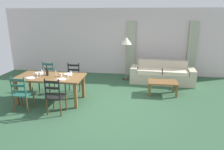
% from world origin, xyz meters
% --- Properties ---
extents(ground_plane, '(9.60, 9.60, 0.02)m').
position_xyz_m(ground_plane, '(0.00, 0.00, -0.01)').
color(ground_plane, '#2F5438').
extents(wall_far, '(9.60, 0.16, 2.70)m').
position_xyz_m(wall_far, '(0.00, 3.30, 1.35)').
color(wall_far, beige).
rests_on(wall_far, ground_plane).
extents(curtain_panel_left, '(0.35, 0.08, 2.20)m').
position_xyz_m(curtain_panel_left, '(0.58, 3.16, 1.10)').
color(curtain_panel_left, '#A4AB90').
rests_on(curtain_panel_left, ground_plane).
extents(curtain_panel_right, '(0.35, 0.08, 2.20)m').
position_xyz_m(curtain_panel_right, '(2.98, 3.16, 1.10)').
color(curtain_panel_right, '#A4AB90').
rests_on(curtain_panel_right, ground_plane).
extents(dining_table, '(1.90, 0.96, 0.75)m').
position_xyz_m(dining_table, '(-1.57, 0.08, 0.66)').
color(dining_table, brown).
rests_on(dining_table, ground_plane).
extents(dining_chair_near_left, '(0.42, 0.40, 0.96)m').
position_xyz_m(dining_chair_near_left, '(-2.04, -0.64, 0.48)').
color(dining_chair_near_left, '#22574A').
rests_on(dining_chair_near_left, ground_plane).
extents(dining_chair_near_right, '(0.44, 0.42, 0.96)m').
position_xyz_m(dining_chair_near_right, '(-1.12, -0.69, 0.48)').
color(dining_chair_near_right, black).
rests_on(dining_chair_near_right, ground_plane).
extents(dining_chair_far_left, '(0.44, 0.42, 0.96)m').
position_xyz_m(dining_chair_far_left, '(-2.04, 0.84, 0.48)').
color(dining_chair_far_left, '#23524F').
rests_on(dining_chair_far_left, ground_plane).
extents(dining_chair_far_right, '(0.43, 0.41, 0.96)m').
position_xyz_m(dining_chair_far_right, '(-1.16, 0.80, 0.48)').
color(dining_chair_far_right, black).
rests_on(dining_chair_far_right, ground_plane).
extents(dinner_plate_near_left, '(0.24, 0.24, 0.02)m').
position_xyz_m(dinner_plate_near_left, '(-2.02, -0.17, 0.76)').
color(dinner_plate_near_left, white).
rests_on(dinner_plate_near_left, dining_table).
extents(fork_near_left, '(0.02, 0.17, 0.01)m').
position_xyz_m(fork_near_left, '(-2.17, -0.17, 0.75)').
color(fork_near_left, silver).
rests_on(fork_near_left, dining_table).
extents(dinner_plate_near_right, '(0.24, 0.24, 0.02)m').
position_xyz_m(dinner_plate_near_right, '(-1.12, -0.17, 0.76)').
color(dinner_plate_near_right, white).
rests_on(dinner_plate_near_right, dining_table).
extents(fork_near_right, '(0.02, 0.17, 0.01)m').
position_xyz_m(fork_near_right, '(-1.27, -0.17, 0.75)').
color(fork_near_right, silver).
rests_on(fork_near_right, dining_table).
extents(dinner_plate_far_left, '(0.24, 0.24, 0.02)m').
position_xyz_m(dinner_plate_far_left, '(-2.02, 0.33, 0.76)').
color(dinner_plate_far_left, white).
rests_on(dinner_plate_far_left, dining_table).
extents(fork_far_left, '(0.02, 0.17, 0.01)m').
position_xyz_m(fork_far_left, '(-2.17, 0.33, 0.75)').
color(fork_far_left, silver).
rests_on(fork_far_left, dining_table).
extents(dinner_plate_far_right, '(0.24, 0.24, 0.02)m').
position_xyz_m(dinner_plate_far_right, '(-1.12, 0.33, 0.76)').
color(dinner_plate_far_right, white).
rests_on(dinner_plate_far_right, dining_table).
extents(fork_far_right, '(0.02, 0.17, 0.01)m').
position_xyz_m(fork_far_right, '(-1.27, 0.33, 0.75)').
color(fork_far_right, silver).
rests_on(fork_far_right, dining_table).
extents(wine_bottle, '(0.07, 0.07, 0.32)m').
position_xyz_m(wine_bottle, '(-1.67, 0.13, 0.87)').
color(wine_bottle, black).
rests_on(wine_bottle, dining_table).
extents(wine_glass_near_left, '(0.06, 0.06, 0.16)m').
position_xyz_m(wine_glass_near_left, '(-1.88, -0.07, 0.86)').
color(wine_glass_near_left, white).
rests_on(wine_glass_near_left, dining_table).
extents(wine_glass_near_right, '(0.06, 0.06, 0.16)m').
position_xyz_m(wine_glass_near_right, '(-0.98, -0.08, 0.86)').
color(wine_glass_near_right, white).
rests_on(wine_glass_near_right, dining_table).
extents(wine_glass_far_left, '(0.06, 0.06, 0.16)m').
position_xyz_m(wine_glass_far_left, '(-1.89, 0.23, 0.86)').
color(wine_glass_far_left, white).
rests_on(wine_glass_far_left, dining_table).
extents(wine_glass_far_right, '(0.06, 0.06, 0.16)m').
position_xyz_m(wine_glass_far_right, '(-1.00, 0.21, 0.86)').
color(wine_glass_far_right, white).
rests_on(wine_glass_far_right, dining_table).
extents(coffee_cup_primary, '(0.07, 0.07, 0.09)m').
position_xyz_m(coffee_cup_primary, '(-1.27, 0.10, 0.80)').
color(coffee_cup_primary, beige).
rests_on(coffee_cup_primary, dining_table).
extents(coffee_cup_secondary, '(0.07, 0.07, 0.09)m').
position_xyz_m(coffee_cup_secondary, '(-1.90, 0.12, 0.80)').
color(coffee_cup_secondary, beige).
rests_on(coffee_cup_secondary, dining_table).
extents(candle_tall, '(0.05, 0.05, 0.22)m').
position_xyz_m(candle_tall, '(-1.75, 0.10, 0.81)').
color(candle_tall, '#998C66').
rests_on(candle_tall, dining_table).
extents(candle_short, '(0.05, 0.05, 0.19)m').
position_xyz_m(candle_short, '(-1.37, 0.04, 0.80)').
color(candle_short, '#998C66').
rests_on(candle_short, dining_table).
extents(couch, '(2.33, 0.97, 0.80)m').
position_xyz_m(couch, '(1.78, 2.27, 0.29)').
color(couch, beige).
rests_on(couch, ground_plane).
extents(coffee_table, '(0.90, 0.56, 0.42)m').
position_xyz_m(coffee_table, '(1.69, 1.05, 0.36)').
color(coffee_table, brown).
rests_on(coffee_table, ground_plane).
extents(standing_lamp, '(0.40, 0.40, 1.64)m').
position_xyz_m(standing_lamp, '(0.43, 2.45, 1.41)').
color(standing_lamp, '#332D28').
rests_on(standing_lamp, ground_plane).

